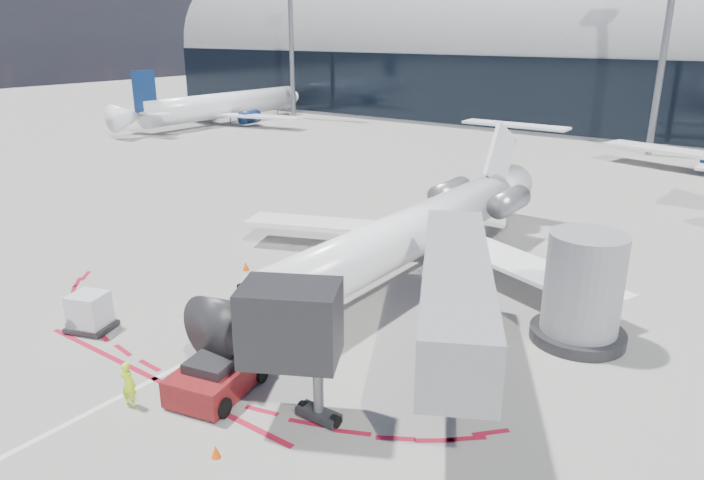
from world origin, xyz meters
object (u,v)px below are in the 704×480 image
Objects in this scene: uld_container at (90,312)px; ramp_worker at (128,384)px; regional_jet at (418,229)px; pushback_tug at (217,376)px.

ramp_worker is at bearing -41.35° from uld_container.
regional_jet reaches higher than ramp_worker.
regional_jet is 16.92m from uld_container.
uld_container is (-7.92, -14.87, -1.52)m from regional_jet.
uld_container is (-6.45, 2.57, -0.00)m from ramp_worker.
regional_jet is 12.60× the size of uld_container.
regional_jet is 16.61× the size of ramp_worker.
pushback_tug is (0.41, -15.04, -1.72)m from regional_jet.
pushback_tug is at bearing -88.44° from regional_jet.
regional_jet is at bearing 42.31° from uld_container.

